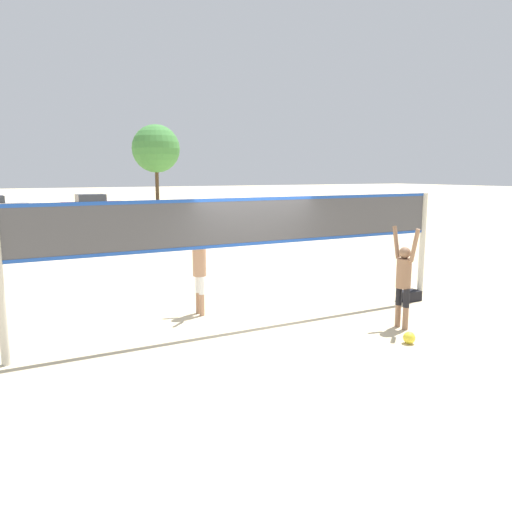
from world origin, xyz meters
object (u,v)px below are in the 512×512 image
player_spiker (404,276)px  tree_left_cluster (156,149)px  volleyball (409,338)px  gear_bag (409,296)px  volleyball_net (256,234)px  player_blocker (199,265)px  parked_car_far (93,205)px

player_spiker → tree_left_cluster: bearing=-9.9°
volleyball → gear_bag: 3.11m
volleyball_net → tree_left_cluster: (8.72, 34.72, 3.24)m
player_blocker → volleyball_net: bearing=30.1°
volleyball_net → parked_car_far: (2.26, 29.38, -1.15)m
parked_car_far → gear_bag: bearing=-87.7°
volleyball_net → volleyball: size_ratio=42.17×
volleyball_net → player_spiker: volleyball_net is taller
volleyball_net → parked_car_far: size_ratio=2.06×
volleyball → parked_car_far: 31.63m
player_blocker → parked_car_far: player_blocker is taller
volleyball_net → tree_left_cluster: size_ratio=1.26×
player_spiker → player_blocker: (-3.07, 2.72, 0.05)m
gear_bag → volleyball: bearing=-134.9°
volleyball_net → player_blocker: volleyball_net is taller
player_spiker → tree_left_cluster: size_ratio=0.28×
player_spiker → parked_car_far: (-0.11, 30.90, -0.38)m
player_spiker → parked_car_far: bearing=0.2°
player_blocker → gear_bag: player_blocker is taller
volleyball_net → player_blocker: size_ratio=4.39×
player_blocker → volleyball: (2.54, -3.44, -0.96)m
parked_car_far → tree_left_cluster: (6.46, 5.34, 4.39)m
player_spiker → tree_left_cluster: (6.35, 36.24, 4.02)m
volleyball_net → parked_car_far: volleyball_net is taller
volleyball_net → tree_left_cluster: tree_left_cluster is taller
player_spiker → gear_bag: (1.67, 1.47, -0.90)m
player_blocker → parked_car_far: bearing=174.0°
player_blocker → parked_car_far: (2.95, 28.18, -0.43)m
player_spiker → tree_left_cluster: tree_left_cluster is taller
volleyball_net → player_blocker: (-0.70, 1.20, -0.72)m
gear_bag → volleyball_net: bearing=179.4°
player_spiker → tree_left_cluster: 37.01m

